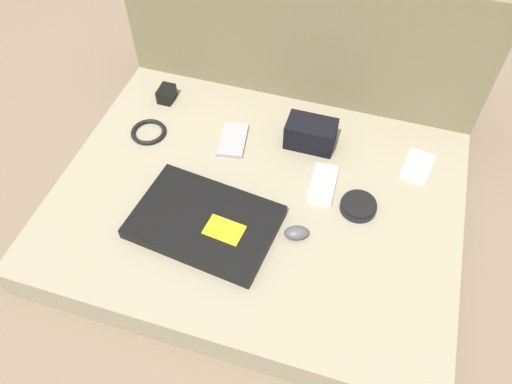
{
  "coord_description": "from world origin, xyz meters",
  "views": [
    {
      "loc": [
        0.23,
        -0.74,
        1.11
      ],
      "look_at": [
        0.0,
        0.0,
        0.12
      ],
      "focal_mm": 35.0,
      "sensor_mm": 36.0,
      "label": 1
    }
  ],
  "objects_px": {
    "computer_mouse": "(297,233)",
    "laptop": "(205,222)",
    "charger_brick": "(166,94)",
    "phone_small": "(323,184)",
    "phone_black": "(233,140)",
    "camera_pouch": "(311,134)",
    "phone_silver": "(418,166)",
    "speaker_puck": "(358,206)"
  },
  "relations": [
    {
      "from": "speaker_puck",
      "to": "laptop",
      "type": "bearing_deg",
      "value": -155.23
    },
    {
      "from": "phone_small",
      "to": "charger_brick",
      "type": "xyz_separation_m",
      "value": [
        -0.52,
        0.19,
        0.01
      ]
    },
    {
      "from": "phone_silver",
      "to": "phone_black",
      "type": "bearing_deg",
      "value": -163.66
    },
    {
      "from": "speaker_puck",
      "to": "phone_black",
      "type": "bearing_deg",
      "value": 160.84
    },
    {
      "from": "phone_black",
      "to": "computer_mouse",
      "type": "bearing_deg",
      "value": -54.99
    },
    {
      "from": "charger_brick",
      "to": "phone_small",
      "type": "bearing_deg",
      "value": -19.81
    },
    {
      "from": "charger_brick",
      "to": "camera_pouch",
      "type": "bearing_deg",
      "value": -6.58
    },
    {
      "from": "phone_silver",
      "to": "charger_brick",
      "type": "xyz_separation_m",
      "value": [
        -0.75,
        0.05,
        0.02
      ]
    },
    {
      "from": "phone_silver",
      "to": "charger_brick",
      "type": "relative_size",
      "value": 2.03
    },
    {
      "from": "laptop",
      "to": "phone_small",
      "type": "xyz_separation_m",
      "value": [
        0.25,
        0.21,
        -0.01
      ]
    },
    {
      "from": "phone_silver",
      "to": "phone_small",
      "type": "height_order",
      "value": "phone_small"
    },
    {
      "from": "phone_silver",
      "to": "camera_pouch",
      "type": "height_order",
      "value": "camera_pouch"
    },
    {
      "from": "computer_mouse",
      "to": "phone_silver",
      "type": "relative_size",
      "value": 0.59
    },
    {
      "from": "camera_pouch",
      "to": "phone_silver",
      "type": "bearing_deg",
      "value": 0.25
    },
    {
      "from": "laptop",
      "to": "phone_silver",
      "type": "bearing_deg",
      "value": 42.72
    },
    {
      "from": "phone_silver",
      "to": "phone_small",
      "type": "relative_size",
      "value": 0.91
    },
    {
      "from": "camera_pouch",
      "to": "charger_brick",
      "type": "xyz_separation_m",
      "value": [
        -0.45,
        0.05,
        -0.02
      ]
    },
    {
      "from": "camera_pouch",
      "to": "charger_brick",
      "type": "bearing_deg",
      "value": 173.42
    },
    {
      "from": "phone_small",
      "to": "camera_pouch",
      "type": "height_order",
      "value": "camera_pouch"
    },
    {
      "from": "speaker_puck",
      "to": "camera_pouch",
      "type": "height_order",
      "value": "camera_pouch"
    },
    {
      "from": "laptop",
      "to": "charger_brick",
      "type": "height_order",
      "value": "charger_brick"
    },
    {
      "from": "laptop",
      "to": "phone_black",
      "type": "xyz_separation_m",
      "value": [
        -0.03,
        0.29,
        -0.01
      ]
    },
    {
      "from": "phone_silver",
      "to": "charger_brick",
      "type": "height_order",
      "value": "charger_brick"
    },
    {
      "from": "phone_small",
      "to": "phone_black",
      "type": "bearing_deg",
      "value": 161.1
    },
    {
      "from": "phone_small",
      "to": "camera_pouch",
      "type": "distance_m",
      "value": 0.15
    },
    {
      "from": "computer_mouse",
      "to": "charger_brick",
      "type": "xyz_separation_m",
      "value": [
        -0.49,
        0.36,
        0.01
      ]
    },
    {
      "from": "speaker_puck",
      "to": "phone_silver",
      "type": "height_order",
      "value": "speaker_puck"
    },
    {
      "from": "laptop",
      "to": "charger_brick",
      "type": "bearing_deg",
      "value": 131.27
    },
    {
      "from": "camera_pouch",
      "to": "laptop",
      "type": "bearing_deg",
      "value": -117.59
    },
    {
      "from": "computer_mouse",
      "to": "phone_silver",
      "type": "distance_m",
      "value": 0.4
    },
    {
      "from": "computer_mouse",
      "to": "phone_black",
      "type": "relative_size",
      "value": 0.51
    },
    {
      "from": "computer_mouse",
      "to": "phone_black",
      "type": "distance_m",
      "value": 0.35
    },
    {
      "from": "computer_mouse",
      "to": "laptop",
      "type": "bearing_deg",
      "value": 168.33
    },
    {
      "from": "computer_mouse",
      "to": "phone_small",
      "type": "bearing_deg",
      "value": 60.07
    },
    {
      "from": "phone_small",
      "to": "camera_pouch",
      "type": "relative_size",
      "value": 0.97
    },
    {
      "from": "speaker_puck",
      "to": "phone_silver",
      "type": "distance_m",
      "value": 0.22
    },
    {
      "from": "computer_mouse",
      "to": "phone_silver",
      "type": "bearing_deg",
      "value": 29.52
    },
    {
      "from": "phone_small",
      "to": "charger_brick",
      "type": "height_order",
      "value": "charger_brick"
    },
    {
      "from": "laptop",
      "to": "phone_black",
      "type": "height_order",
      "value": "laptop"
    },
    {
      "from": "phone_small",
      "to": "phone_silver",
      "type": "bearing_deg",
      "value": 28.58
    },
    {
      "from": "laptop",
      "to": "speaker_puck",
      "type": "xyz_separation_m",
      "value": [
        0.35,
        0.16,
        -0.0
      ]
    },
    {
      "from": "laptop",
      "to": "computer_mouse",
      "type": "xyz_separation_m",
      "value": [
        0.22,
        0.04,
        -0.0
      ]
    }
  ]
}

